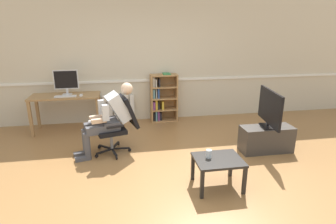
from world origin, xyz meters
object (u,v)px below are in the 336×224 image
at_px(imac_monitor, 66,81).
at_px(office_chair, 119,122).
at_px(bookshelf, 162,98).
at_px(tv_stand, 266,139).
at_px(keyboard, 65,96).
at_px(coffee_table, 218,163).
at_px(tv_screen, 270,108).
at_px(person_seated, 109,117).
at_px(drinking_glass, 209,154).
at_px(computer_desk, 66,100).
at_px(computer_mouse, 81,95).
at_px(radiator, 116,109).

height_order(imac_monitor, office_chair, imac_monitor).
xyz_separation_m(bookshelf, tv_stand, (1.54, -1.92, -0.30)).
xyz_separation_m(keyboard, coffee_table, (2.32, -2.41, -0.41)).
bearing_deg(keyboard, tv_screen, -22.97).
height_order(keyboard, person_seated, person_seated).
bearing_deg(coffee_table, drinking_glass, 155.92).
xyz_separation_m(computer_desk, keyboard, (0.03, -0.14, 0.12)).
relative_size(keyboard, computer_mouse, 4.14).
bearing_deg(imac_monitor, coffee_table, -48.65).
xyz_separation_m(bookshelf, drinking_glass, (0.21, -2.79, -0.06)).
relative_size(imac_monitor, tv_screen, 0.55).
relative_size(keyboard, office_chair, 0.42).
xyz_separation_m(imac_monitor, computer_mouse, (0.29, -0.20, -0.27)).
xyz_separation_m(computer_mouse, drinking_glass, (1.90, -2.38, -0.30)).
relative_size(radiator, person_seated, 0.69).
bearing_deg(tv_stand, person_seated, 171.58).
bearing_deg(computer_mouse, bookshelf, 13.60).
bearing_deg(bookshelf, tv_stand, -51.39).
bearing_deg(radiator, keyboard, -150.83).
height_order(computer_mouse, radiator, computer_mouse).
xyz_separation_m(person_seated, drinking_glass, (1.33, -1.26, -0.18)).
xyz_separation_m(imac_monitor, office_chair, (1.03, -1.28, -0.51)).
height_order(bookshelf, radiator, bookshelf).
xyz_separation_m(person_seated, tv_stand, (2.66, -0.39, -0.42)).
xyz_separation_m(imac_monitor, bookshelf, (1.99, 0.21, -0.52)).
height_order(bookshelf, drinking_glass, bookshelf).
bearing_deg(keyboard, office_chair, -45.85).
xyz_separation_m(computer_desk, coffee_table, (2.35, -2.55, -0.29)).
xyz_separation_m(keyboard, office_chair, (1.03, -1.06, -0.24)).
xyz_separation_m(bookshelf, tv_screen, (1.54, -1.93, 0.25)).
bearing_deg(computer_mouse, radiator, 38.03).
relative_size(computer_mouse, tv_screen, 0.11).
distance_m(imac_monitor, computer_mouse, 0.44).
bearing_deg(radiator, person_seated, -92.81).
bearing_deg(computer_mouse, person_seated, -62.99).
bearing_deg(bookshelf, imac_monitor, -173.90).
bearing_deg(computer_desk, radiator, 21.65).
bearing_deg(office_chair, coffee_table, 28.95).
bearing_deg(tv_screen, computer_desk, 73.56).
distance_m(keyboard, radiator, 1.18).
bearing_deg(radiator, office_chair, -87.14).
distance_m(imac_monitor, drinking_glass, 3.44).
bearing_deg(drinking_glass, keyboard, 133.00).
distance_m(radiator, coffee_table, 3.25).
xyz_separation_m(bookshelf, radiator, (-1.04, 0.10, -0.22)).
xyz_separation_m(keyboard, bookshelf, (1.99, 0.43, -0.24)).
xyz_separation_m(office_chair, tv_screen, (2.50, -0.44, 0.25)).
distance_m(computer_desk, office_chair, 1.61).
height_order(computer_desk, coffee_table, computer_desk).
distance_m(office_chair, person_seated, 0.20).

